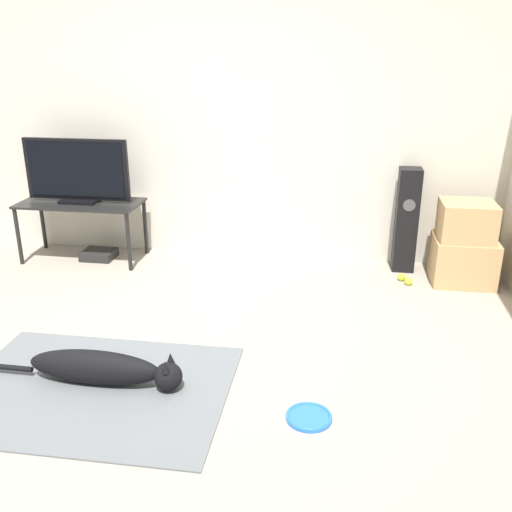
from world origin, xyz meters
name	(u,v)px	position (x,y,z in m)	size (l,w,h in m)	color
ground_plane	(137,367)	(0.00, 0.00, 0.00)	(12.00, 12.00, 0.00)	#9E9384
wall_back	(209,115)	(0.00, 2.10, 1.27)	(8.00, 0.06, 2.55)	beige
area_rug	(94,389)	(-0.16, -0.27, 0.01)	(1.54, 1.15, 0.01)	slate
dog	(104,368)	(-0.12, -0.21, 0.11)	(1.18, 0.18, 0.21)	black
frisbee	(309,417)	(1.08, -0.35, 0.01)	(0.25, 0.25, 0.03)	blue
cardboard_box_lower	(463,260)	(2.21, 1.70, 0.19)	(0.49, 0.44, 0.38)	tan
cardboard_box_upper	(467,221)	(2.19, 1.68, 0.53)	(0.42, 0.38, 0.31)	tan
floor_speaker	(406,220)	(1.75, 1.91, 0.45)	(0.18, 0.19, 0.90)	black
tv_stand	(81,209)	(-1.11, 1.74, 0.47)	(1.08, 0.49, 0.54)	black
tv	(77,172)	(-1.11, 1.75, 0.81)	(0.94, 0.20, 0.56)	black
tennis_ball_by_boxes	(402,277)	(1.72, 1.64, 0.03)	(0.07, 0.07, 0.07)	#C6E033
tennis_ball_near_speaker	(409,281)	(1.77, 1.55, 0.03)	(0.07, 0.07, 0.07)	#C6E033
game_console	(99,254)	(-0.99, 1.76, 0.04)	(0.29, 0.25, 0.08)	black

